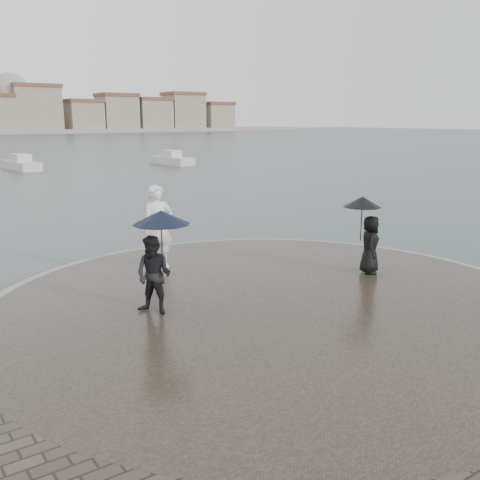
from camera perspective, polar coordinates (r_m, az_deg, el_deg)
ground at (r=9.40m, az=17.57°, el=-14.07°), size 400.00×400.00×0.00m
kerb_ring at (r=11.57m, az=3.72°, el=-7.42°), size 12.50×12.50×0.32m
quay_tip at (r=11.57m, az=3.72°, el=-7.32°), size 11.90×11.90×0.36m
statue at (r=13.89m, az=-8.73°, el=1.38°), size 0.86×0.64×2.16m
visitor_left at (r=10.65m, az=-8.92°, el=-1.62°), size 1.29×1.16×2.04m
visitor_right at (r=13.59m, az=13.46°, el=0.95°), size 1.14×0.99×1.95m
boats at (r=49.38m, az=-14.68°, el=8.00°), size 14.92×8.12×1.50m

